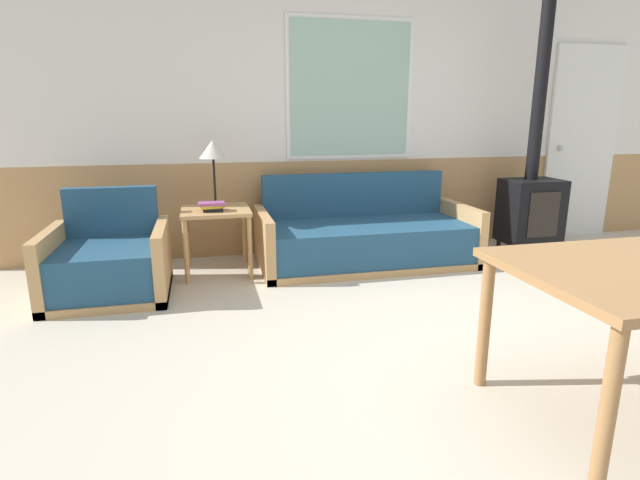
{
  "coord_description": "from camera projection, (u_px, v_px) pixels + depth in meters",
  "views": [
    {
      "loc": [
        -1.61,
        -2.25,
        1.36
      ],
      "look_at": [
        -0.84,
        1.02,
        0.51
      ],
      "focal_mm": 28.0,
      "sensor_mm": 36.0,
      "label": 1
    }
  ],
  "objects": [
    {
      "name": "armchair",
      "position": [
        109.0,
        265.0,
        3.83
      ],
      "size": [
        0.88,
        0.84,
        0.79
      ],
      "rotation": [
        0.0,
        0.0,
        0.16
      ],
      "color": "tan",
      "rests_on": "ground_plane"
    },
    {
      "name": "wall_back",
      "position": [
        364.0,
        114.0,
        4.96
      ],
      "size": [
        7.2,
        0.09,
        2.7
      ],
      "color": "tan",
      "rests_on": "ground_plane"
    },
    {
      "name": "entry_door",
      "position": [
        581.0,
        144.0,
        5.56
      ],
      "size": [
        0.86,
        0.09,
        2.09
      ],
      "color": "white",
      "rests_on": "ground_plane"
    },
    {
      "name": "ground_plane",
      "position": [
        505.0,
        363.0,
        2.82
      ],
      "size": [
        16.0,
        16.0,
        0.0
      ],
      "primitive_type": "plane",
      "color": "beige"
    },
    {
      "name": "book_stack",
      "position": [
        212.0,
        206.0,
        4.18
      ],
      "size": [
        0.22,
        0.18,
        0.08
      ],
      "color": "black",
      "rests_on": "side_table"
    },
    {
      "name": "wood_stove",
      "position": [
        532.0,
        192.0,
        4.98
      ],
      "size": [
        0.55,
        0.42,
        2.48
      ],
      "color": "black",
      "rests_on": "ground_plane"
    },
    {
      "name": "table_lamp",
      "position": [
        213.0,
        152.0,
        4.27
      ],
      "size": [
        0.24,
        0.24,
        0.58
      ],
      "color": "black",
      "rests_on": "side_table"
    },
    {
      "name": "couch",
      "position": [
        365.0,
        238.0,
        4.65
      ],
      "size": [
        1.98,
        0.89,
        0.81
      ],
      "color": "tan",
      "rests_on": "ground_plane"
    },
    {
      "name": "side_table",
      "position": [
        216.0,
        219.0,
        4.32
      ],
      "size": [
        0.58,
        0.58,
        0.57
      ],
      "color": "tan",
      "rests_on": "ground_plane"
    }
  ]
}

